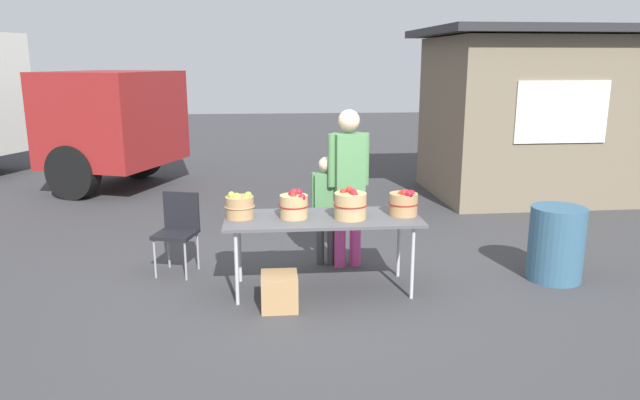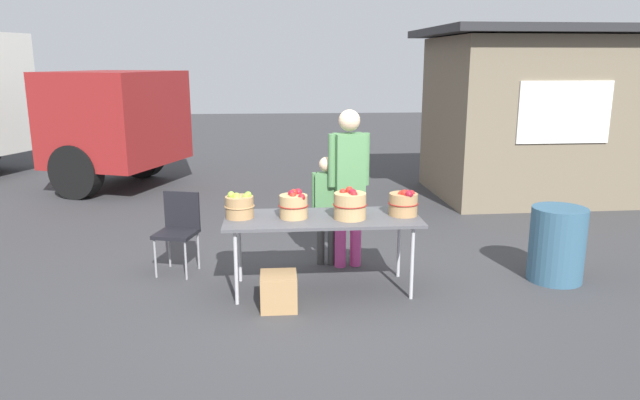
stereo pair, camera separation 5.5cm
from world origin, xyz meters
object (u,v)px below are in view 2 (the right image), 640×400
Objects in this scene: market_table at (322,222)px; folding_chair at (178,226)px; apple_basket_green_0 at (239,206)px; vendor_adult at (349,176)px; apple_basket_red_1 at (350,205)px; produce_crate at (279,291)px; trash_barrel at (557,244)px; apple_basket_red_0 at (294,205)px; apple_basket_red_2 at (404,203)px; child_customer at (326,202)px.

market_table is 2.21× the size of folding_chair.
vendor_adult is (1.14, 0.62, 0.15)m from apple_basket_green_0.
apple_basket_red_1 is 1.06m from produce_crate.
market_table is at bearing -178.23° from trash_barrel.
apple_basket_red_1 is (0.54, -0.07, 0.01)m from apple_basket_red_0.
apple_basket_red_1 reaches higher than trash_barrel.
market_table reaches higher than produce_crate.
apple_basket_green_0 is 3.27m from trash_barrel.
apple_basket_red_2 is (1.08, 0.01, -0.00)m from apple_basket_red_0.
vendor_adult reaches higher than apple_basket_red_1.
apple_basket_red_2 is at bearing -0.45° from folding_chair.
child_customer is (0.10, 0.75, 0.01)m from market_table.
child_customer reaches higher than apple_basket_green_0.
apple_basket_red_2 is 0.17× the size of vendor_adult.
apple_basket_red_2 is 1.03m from child_customer.
apple_basket_red_1 is at bearing -7.69° from apple_basket_red_0.
vendor_adult reaches higher than apple_basket_red_2.
trash_barrel is (2.18, 0.14, -0.50)m from apple_basket_red_1.
market_table is at bearing -3.45° from apple_basket_green_0.
child_customer reaches higher than apple_basket_red_1.
apple_basket_red_0 is at bearing 37.90° from vendor_adult.
folding_chair is (-1.49, 0.66, -0.20)m from market_table.
market_table is at bearing -179.41° from apple_basket_red_2.
vendor_adult is (0.08, 0.74, 0.14)m from apple_basket_red_1.
apple_basket_red_1 is at bearing -171.81° from apple_basket_red_2.
apple_basket_red_0 is 0.92m from vendor_adult.
trash_barrel is 2.93m from produce_crate.
apple_basket_green_0 is 1.31m from vendor_adult.
child_customer is 1.42× the size of folding_chair.
apple_basket_red_2 is (1.60, -0.04, 0.01)m from apple_basket_green_0.
apple_basket_red_0 is 1.08m from apple_basket_red_2.
folding_chair reaches higher than trash_barrel.
folding_chair is at bearing 156.24° from market_table.
apple_basket_red_0 is at bearing 69.35° from produce_crate.
apple_basket_red_1 reaches higher than apple_basket_green_0.
market_table is 0.81m from vendor_adult.
produce_crate is (0.36, -0.47, -0.70)m from apple_basket_green_0.
apple_basket_red_2 is (0.54, 0.08, -0.01)m from apple_basket_red_1.
apple_basket_red_2 is at bearing 145.40° from child_customer.
child_customer reaches higher than apple_basket_red_0.
child_customer is 2.45m from trash_barrel.
trash_barrel is at bearing 6.93° from folding_chair.
child_customer reaches higher than apple_basket_red_2.
apple_basket_red_1 reaches higher than apple_basket_red_2.
market_table is at bearing 165.05° from apple_basket_red_1.
vendor_adult is at bearing 83.82° from apple_basket_red_1.
trash_barrel is (2.44, 0.08, -0.32)m from market_table.
apple_basket_green_0 is at bearing 173.67° from apple_basket_red_1.
apple_basket_green_0 is 0.53m from apple_basket_red_0.
apple_basket_red_1 is 2.24m from trash_barrel.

